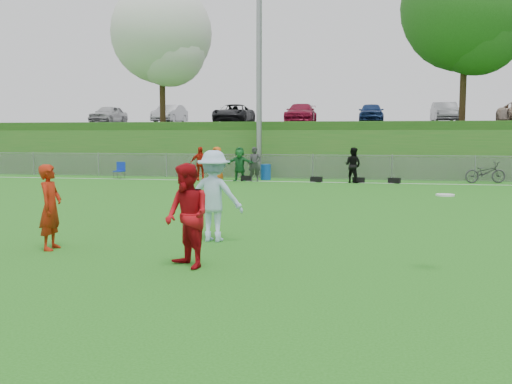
% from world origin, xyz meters
% --- Properties ---
extents(ground, '(120.00, 120.00, 0.00)m').
position_xyz_m(ground, '(0.00, 0.00, 0.00)').
color(ground, '#1E6615').
rests_on(ground, ground).
extents(sideline_far, '(60.00, 0.10, 0.01)m').
position_xyz_m(sideline_far, '(0.00, 18.00, 0.01)').
color(sideline_far, white).
rests_on(sideline_far, ground).
extents(fence, '(58.00, 0.06, 1.30)m').
position_xyz_m(fence, '(0.00, 20.00, 0.65)').
color(fence, gray).
rests_on(fence, ground).
extents(light_pole, '(1.20, 0.40, 12.15)m').
position_xyz_m(light_pole, '(-3.00, 20.80, 6.71)').
color(light_pole, gray).
rests_on(light_pole, ground).
extents(berm, '(120.00, 18.00, 3.00)m').
position_xyz_m(berm, '(0.00, 31.00, 1.50)').
color(berm, '#1B5818').
rests_on(berm, ground).
extents(parking_lot, '(120.00, 12.00, 0.10)m').
position_xyz_m(parking_lot, '(0.00, 33.00, 3.05)').
color(parking_lot, black).
rests_on(parking_lot, berm).
extents(tree_white_flowering, '(6.30, 6.30, 8.78)m').
position_xyz_m(tree_white_flowering, '(-9.84, 24.92, 8.32)').
color(tree_white_flowering, black).
rests_on(tree_white_flowering, berm).
extents(tree_green_near, '(7.14, 7.14, 9.95)m').
position_xyz_m(tree_green_near, '(8.16, 24.42, 9.03)').
color(tree_green_near, black).
rests_on(tree_green_near, berm).
extents(car_row, '(32.04, 5.18, 1.44)m').
position_xyz_m(car_row, '(-1.17, 32.00, 3.82)').
color(car_row, '#B8B8BA').
rests_on(car_row, parking_lot).
extents(spectator_row, '(8.65, 0.95, 1.69)m').
position_xyz_m(spectator_row, '(-2.73, 18.00, 0.85)').
color(spectator_row, '#B81A0C').
rests_on(spectator_row, ground).
extents(gear_bags, '(7.80, 0.45, 0.26)m').
position_xyz_m(gear_bags, '(0.90, 18.10, 0.13)').
color(gear_bags, black).
rests_on(gear_bags, ground).
extents(player_red_left, '(0.48, 0.67, 1.73)m').
position_xyz_m(player_red_left, '(-3.53, 0.78, 0.86)').
color(player_red_left, '#A11F0B').
rests_on(player_red_left, ground).
extents(player_red_center, '(1.13, 1.12, 1.84)m').
position_xyz_m(player_red_center, '(-0.34, -0.21, 0.92)').
color(player_red_center, '#AF0C14').
rests_on(player_red_center, ground).
extents(player_blue, '(1.31, 0.80, 1.98)m').
position_xyz_m(player_blue, '(-0.53, 2.30, 0.99)').
color(player_blue, '#ADCCF0').
rests_on(player_blue, ground).
extents(frisbee, '(0.30, 0.30, 0.03)m').
position_xyz_m(frisbee, '(4.01, 0.24, 1.32)').
color(frisbee, white).
rests_on(frisbee, ground).
extents(recycling_bin, '(0.61, 0.61, 0.79)m').
position_xyz_m(recycling_bin, '(-2.32, 19.00, 0.40)').
color(recycling_bin, '#0F44A6').
rests_on(recycling_bin, ground).
extents(camp_chair, '(0.51, 0.52, 0.87)m').
position_xyz_m(camp_chair, '(-10.00, 18.30, 0.26)').
color(camp_chair, '#0F2BAA').
rests_on(camp_chair, ground).
extents(bicycle, '(2.04, 1.10, 1.02)m').
position_xyz_m(bicycle, '(8.29, 19.00, 0.51)').
color(bicycle, '#2E2D30').
rests_on(bicycle, ground).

